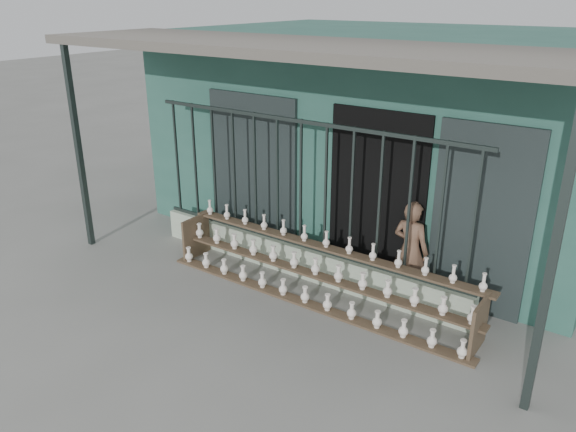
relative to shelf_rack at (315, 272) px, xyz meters
The scene contains 6 objects.
ground 1.08m from the shelf_rack, 120.09° to the right, with size 60.00×60.00×0.00m, color slate.
workshop_building 3.61m from the shelf_rack, 98.64° to the left, with size 7.40×6.60×3.21m.
parapet_wall 0.67m from the shelf_rack, 141.00° to the left, with size 5.00×0.20×0.45m, color #B6CAAD.
security_fence 1.19m from the shelf_rack, 141.00° to the left, with size 5.00×0.04×1.80m.
shelf_rack is the anchor object (origin of this frame).
elderly_woman 1.27m from the shelf_rack, 35.82° to the left, with size 0.49×0.32×1.34m, color brown.
Camera 1 is at (3.99, -4.67, 3.76)m, focal length 35.00 mm.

